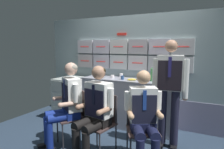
# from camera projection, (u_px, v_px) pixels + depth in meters

# --- Properties ---
(galley_bulkhead) EXTENTS (4.20, 0.14, 2.15)m
(galley_bulkhead) POSITION_uv_depth(u_px,v_px,m) (135.00, 70.00, 3.99)
(galley_bulkhead) COLOR #90A4A7
(galley_bulkhead) RESTS_ON ground
(galley_counter) EXTENTS (1.81, 0.53, 0.92)m
(galley_counter) POSITION_uv_depth(u_px,v_px,m) (128.00, 103.00, 3.85)
(galley_counter) COLOR #A4A6B4
(galley_counter) RESTS_ON ground
(service_trolley) EXTENTS (0.40, 0.65, 0.88)m
(service_trolley) POSITION_uv_depth(u_px,v_px,m) (69.00, 96.00, 4.31)
(service_trolley) COLOR black
(service_trolley) RESTS_ON ground
(folding_chair_left) EXTENTS (0.56, 0.56, 0.85)m
(folding_chair_left) POSITION_uv_depth(u_px,v_px,m) (77.00, 111.00, 3.12)
(folding_chair_left) COLOR #2D2D33
(folding_chair_left) RESTS_ON ground
(crew_member_left) EXTENTS (0.63, 0.70, 1.30)m
(crew_member_left) POSITION_uv_depth(u_px,v_px,m) (67.00, 101.00, 3.02)
(crew_member_left) COLOR black
(crew_member_left) RESTS_ON ground
(folding_chair_center) EXTENTS (0.46, 0.46, 0.85)m
(folding_chair_center) POSITION_uv_depth(u_px,v_px,m) (102.00, 117.00, 2.85)
(folding_chair_center) COLOR #2D2D33
(folding_chair_center) RESTS_ON ground
(crew_member_center) EXTENTS (0.51, 0.65, 1.28)m
(crew_member_center) POSITION_uv_depth(u_px,v_px,m) (95.00, 108.00, 2.70)
(crew_member_center) COLOR black
(crew_member_center) RESTS_ON ground
(folding_chair_right) EXTENTS (0.54, 0.54, 0.85)m
(folding_chair_right) POSITION_uv_depth(u_px,v_px,m) (141.00, 122.00, 2.68)
(folding_chair_right) COLOR #2D2D33
(folding_chair_right) RESTS_ON ground
(crew_member_right) EXTENTS (0.57, 0.66, 1.24)m
(crew_member_right) POSITION_uv_depth(u_px,v_px,m) (144.00, 115.00, 2.50)
(crew_member_right) COLOR black
(crew_member_right) RESTS_ON ground
(crew_member_standing) EXTENTS (0.52, 0.29, 1.63)m
(crew_member_standing) POSITION_uv_depth(u_px,v_px,m) (170.00, 86.00, 2.95)
(crew_member_standing) COLOR black
(crew_member_standing) RESTS_ON ground
(water_bottle_short) EXTENTS (0.07, 0.07, 0.24)m
(water_bottle_short) POSITION_uv_depth(u_px,v_px,m) (158.00, 74.00, 3.69)
(water_bottle_short) COLOR silver
(water_bottle_short) RESTS_ON galley_counter
(sparkling_bottle_green) EXTENTS (0.06, 0.06, 0.27)m
(sparkling_bottle_green) POSITION_uv_depth(u_px,v_px,m) (152.00, 74.00, 3.53)
(sparkling_bottle_green) COLOR #4DA355
(sparkling_bottle_green) RESTS_ON galley_counter
(espresso_cup_small) EXTENTS (0.07, 0.07, 0.07)m
(espresso_cup_small) POSITION_uv_depth(u_px,v_px,m) (121.00, 75.00, 4.03)
(espresso_cup_small) COLOR white
(espresso_cup_small) RESTS_ON galley_counter
(coffee_cup_white) EXTENTS (0.06, 0.06, 0.07)m
(coffee_cup_white) POSITION_uv_depth(u_px,v_px,m) (122.00, 77.00, 3.73)
(coffee_cup_white) COLOR navy
(coffee_cup_white) RESTS_ON galley_counter
(paper_cup_tan) EXTENTS (0.06, 0.06, 0.06)m
(paper_cup_tan) POSITION_uv_depth(u_px,v_px,m) (150.00, 79.00, 3.62)
(paper_cup_tan) COLOR navy
(paper_cup_tan) RESTS_ON galley_counter
(paper_cup_blue) EXTENTS (0.07, 0.07, 0.06)m
(paper_cup_blue) POSITION_uv_depth(u_px,v_px,m) (112.00, 76.00, 3.93)
(paper_cup_blue) COLOR white
(paper_cup_blue) RESTS_ON galley_counter
(snack_banana) EXTENTS (0.17, 0.10, 0.04)m
(snack_banana) POSITION_uv_depth(u_px,v_px,m) (132.00, 79.00, 3.61)
(snack_banana) COLOR yellow
(snack_banana) RESTS_ON galley_counter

